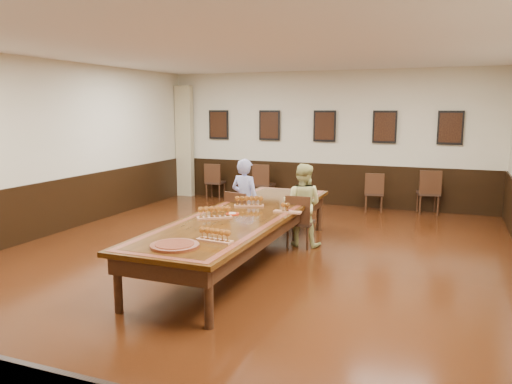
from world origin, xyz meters
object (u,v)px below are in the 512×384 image
at_px(spare_chair_d, 428,192).
at_px(conference_table, 244,222).
at_px(spare_chair_a, 215,181).
at_px(spare_chair_c, 374,192).
at_px(carved_platter, 175,246).
at_px(chair_man, 242,217).
at_px(spare_chair_b, 264,183).
at_px(chair_woman, 300,221).
at_px(person_man, 245,201).
at_px(person_woman, 302,205).

xyz_separation_m(spare_chair_d, conference_table, (-2.43, -4.74, 0.12)).
relative_size(spare_chair_a, spare_chair_d, 0.93).
relative_size(spare_chair_c, spare_chair_d, 0.90).
bearing_deg(carved_platter, spare_chair_c, 78.99).
height_order(chair_man, carved_platter, chair_man).
height_order(spare_chair_b, spare_chair_d, spare_chair_d).
relative_size(chair_woman, spare_chair_a, 0.98).
bearing_deg(conference_table, spare_chair_a, 120.79).
bearing_deg(chair_woman, spare_chair_a, -47.72).
xyz_separation_m(spare_chair_a, person_man, (2.37, -3.65, 0.27)).
height_order(chair_man, chair_woman, chair_man).
height_order(spare_chair_b, conference_table, spare_chair_b).
bearing_deg(spare_chair_c, person_man, 54.67).
bearing_deg(spare_chair_b, carved_platter, 105.21).
distance_m(person_man, conference_table, 1.13).
distance_m(person_woman, carved_platter, 3.27).
distance_m(spare_chair_c, spare_chair_d, 1.17).
height_order(chair_woman, spare_chair_c, chair_woman).
distance_m(chair_man, carved_platter, 3.00).
distance_m(spare_chair_b, spare_chair_d, 3.86).
distance_m(spare_chair_c, conference_table, 4.74).
xyz_separation_m(spare_chair_b, carved_platter, (1.42, -6.66, 0.29)).
xyz_separation_m(spare_chair_c, spare_chair_d, (1.16, 0.18, 0.05)).
relative_size(person_woman, conference_table, 0.28).
height_order(chair_woman, person_man, person_man).
xyz_separation_m(spare_chair_a, spare_chair_c, (4.06, -0.13, -0.01)).
xyz_separation_m(spare_chair_a, person_woman, (3.35, -3.48, 0.24)).
xyz_separation_m(chair_woman, spare_chair_d, (1.87, 3.62, 0.05)).
bearing_deg(spare_chair_a, person_woman, 129.38).
distance_m(spare_chair_a, spare_chair_b, 1.37).
bearing_deg(chair_man, spare_chair_a, -46.56).
distance_m(spare_chair_b, conference_table, 4.86).
height_order(chair_man, spare_chair_c, chair_man).
bearing_deg(spare_chair_a, spare_chair_d, 175.95).
bearing_deg(chair_man, conference_table, 126.11).
bearing_deg(conference_table, person_woman, 65.04).
bearing_deg(spare_chair_b, spare_chair_a, 1.51).
bearing_deg(conference_table, chair_woman, 63.12).
bearing_deg(spare_chair_b, chair_woman, 122.55).
relative_size(chair_man, chair_woman, 1.02).
xyz_separation_m(chair_man, spare_chair_a, (-2.35, 3.74, 0.00)).
xyz_separation_m(chair_man, chair_woman, (1.00, 0.17, -0.01)).
distance_m(spare_chair_a, spare_chair_c, 4.07).
relative_size(spare_chair_a, carved_platter, 1.56).
height_order(person_man, carved_platter, person_man).
relative_size(spare_chair_b, spare_chair_d, 0.98).
relative_size(spare_chair_a, person_man, 0.63).
bearing_deg(chair_woman, carved_platter, 78.74).
distance_m(spare_chair_d, conference_table, 5.32).
xyz_separation_m(chair_woman, spare_chair_a, (-3.36, 3.57, 0.01)).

